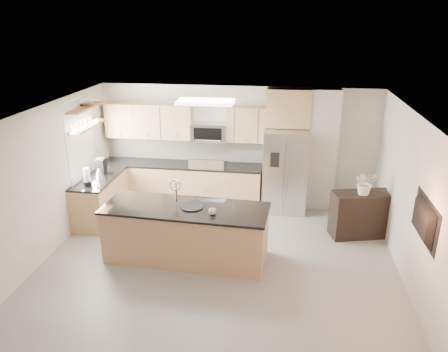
% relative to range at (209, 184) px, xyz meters
% --- Properties ---
extents(floor, '(6.50, 6.50, 0.00)m').
position_rel_range_xyz_m(floor, '(0.60, -2.92, -0.47)').
color(floor, gray).
rests_on(floor, ground).
extents(ceiling, '(6.00, 6.50, 0.02)m').
position_rel_range_xyz_m(ceiling, '(0.60, -2.92, 2.13)').
color(ceiling, white).
rests_on(ceiling, wall_back).
extents(wall_back, '(6.00, 0.02, 2.60)m').
position_rel_range_xyz_m(wall_back, '(0.60, 0.33, 0.83)').
color(wall_back, silver).
rests_on(wall_back, floor).
extents(wall_left, '(0.02, 6.50, 2.60)m').
position_rel_range_xyz_m(wall_left, '(-2.40, -2.92, 0.83)').
color(wall_left, silver).
rests_on(wall_left, floor).
extents(wall_right, '(0.02, 6.50, 2.60)m').
position_rel_range_xyz_m(wall_right, '(3.60, -2.92, 0.83)').
color(wall_right, silver).
rests_on(wall_right, floor).
extents(back_counter, '(3.55, 0.66, 1.44)m').
position_rel_range_xyz_m(back_counter, '(-0.63, 0.01, -0.00)').
color(back_counter, tan).
rests_on(back_counter, floor).
extents(left_counter, '(0.66, 1.50, 0.92)m').
position_rel_range_xyz_m(left_counter, '(-2.07, -1.07, -0.01)').
color(left_counter, tan).
rests_on(left_counter, floor).
extents(range, '(0.76, 0.64, 1.14)m').
position_rel_range_xyz_m(range, '(0.00, 0.00, 0.00)').
color(range, black).
rests_on(range, floor).
extents(upper_cabinets, '(3.50, 0.33, 0.75)m').
position_rel_range_xyz_m(upper_cabinets, '(-0.70, 0.16, 1.35)').
color(upper_cabinets, tan).
rests_on(upper_cabinets, wall_back).
extents(microwave, '(0.76, 0.40, 0.40)m').
position_rel_range_xyz_m(microwave, '(0.00, 0.12, 1.16)').
color(microwave, '#B5B5B8').
rests_on(microwave, upper_cabinets).
extents(refrigerator, '(0.92, 0.78, 1.78)m').
position_rel_range_xyz_m(refrigerator, '(1.66, -0.05, 0.42)').
color(refrigerator, '#B5B5B8').
rests_on(refrigerator, floor).
extents(partition_column, '(0.60, 0.30, 2.60)m').
position_rel_range_xyz_m(partition_column, '(2.42, 0.18, 0.83)').
color(partition_column, beige).
rests_on(partition_column, floor).
extents(window, '(0.04, 1.15, 1.65)m').
position_rel_range_xyz_m(window, '(-2.38, -1.07, 1.18)').
color(window, white).
rests_on(window, wall_left).
extents(shelf_lower, '(0.30, 1.20, 0.04)m').
position_rel_range_xyz_m(shelf_lower, '(-2.25, -0.97, 1.48)').
color(shelf_lower, olive).
rests_on(shelf_lower, wall_left).
extents(shelf_upper, '(0.30, 1.20, 0.04)m').
position_rel_range_xyz_m(shelf_upper, '(-2.25, -0.97, 1.85)').
color(shelf_upper, olive).
rests_on(shelf_upper, wall_left).
extents(ceiling_fixture, '(1.00, 0.50, 0.06)m').
position_rel_range_xyz_m(ceiling_fixture, '(0.20, -1.32, 2.09)').
color(ceiling_fixture, white).
rests_on(ceiling_fixture, ceiling).
extents(island, '(2.84, 1.16, 1.39)m').
position_rel_range_xyz_m(island, '(0.02, -2.34, 0.01)').
color(island, tan).
rests_on(island, floor).
extents(credenza, '(1.18, 0.72, 0.88)m').
position_rel_range_xyz_m(credenza, '(3.12, -1.06, -0.03)').
color(credenza, black).
rests_on(credenza, floor).
extents(cup, '(0.15, 0.15, 0.10)m').
position_rel_range_xyz_m(cup, '(0.51, -2.55, 0.54)').
color(cup, white).
rests_on(cup, island).
extents(platter, '(0.38, 0.38, 0.02)m').
position_rel_range_xyz_m(platter, '(0.13, -2.33, 0.50)').
color(platter, black).
rests_on(platter, island).
extents(blender, '(0.16, 0.16, 0.36)m').
position_rel_range_xyz_m(blender, '(-2.07, -1.55, 0.60)').
color(blender, black).
rests_on(blender, left_counter).
extents(kettle, '(0.21, 0.21, 0.27)m').
position_rel_range_xyz_m(kettle, '(-2.02, -1.12, 0.57)').
color(kettle, '#B5B5B8').
rests_on(kettle, left_counter).
extents(coffee_maker, '(0.18, 0.22, 0.32)m').
position_rel_range_xyz_m(coffee_maker, '(-2.09, -0.84, 0.60)').
color(coffee_maker, black).
rests_on(coffee_maker, left_counter).
extents(bowl, '(0.41, 0.41, 0.08)m').
position_rel_range_xyz_m(bowl, '(-2.25, -0.85, 1.91)').
color(bowl, '#B5B5B8').
rests_on(bowl, shelf_upper).
extents(flower_vase, '(0.75, 0.70, 0.68)m').
position_rel_range_xyz_m(flower_vase, '(3.12, -1.12, 0.75)').
color(flower_vase, white).
rests_on(flower_vase, credenza).
extents(television, '(0.14, 1.08, 0.62)m').
position_rel_range_xyz_m(television, '(3.51, -3.12, 0.88)').
color(television, black).
rests_on(television, wall_right).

